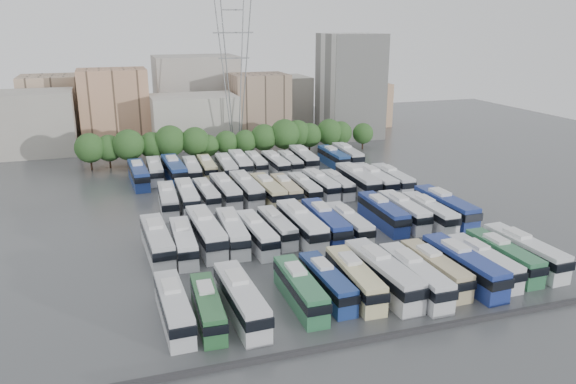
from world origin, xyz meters
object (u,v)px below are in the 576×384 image
object	(u,v)px
bus_r1_s8	(349,223)
bus_r1_s3	(232,232)
bus_r2_s6	(268,191)
bus_r3_s5	(226,167)
bus_r2_s12	(375,181)
bus_r3_s7	(256,163)
apartment_tower	(350,86)
bus_r2_s2	(187,196)
bus_r1_s1	(183,242)
bus_r0_s10	(463,265)
bus_r0_s4	(300,288)
bus_r1_s12	(429,212)
bus_r3_s3	(192,170)
bus_r3_s13	(347,155)
bus_r2_s1	(168,200)
bus_r2_s5	(246,189)
bus_r0_s11	(483,261)
bus_r2_s13	(392,179)
bus_r0_s9	(435,268)
bus_r0_s0	(174,307)
bus_r3_s0	(139,174)
bus_r1_s13	(445,207)
bus_r3_s8	(275,164)
electricity_pylon	(234,69)
bus_r0_s1	(208,307)
bus_r1_s2	(206,232)
bus_r1_s6	(301,225)
bus_r0_s2	(241,299)
bus_r0_s5	(327,282)
bus_r0_s6	(355,278)
bus_r2_s3	(206,194)
bus_r1_s7	(325,223)
bus_r2_s4	(225,191)
bus_r3_s1	(155,170)
bus_r3_s12	(333,157)
bus_r1_s5	(277,227)
bus_r3_s6	(240,164)
bus_r0_s13	(524,251)
bus_r0_s12	(503,256)
bus_r1_s0	(157,241)
bus_r1_s10	(383,213)
bus_r2_s9	(321,184)
bus_r2_s10	(337,184)
bus_r1_s4	(257,233)

from	to	relation	value
bus_r1_s8	bus_r1_s3	bearing A→B (deg)	173.45
bus_r2_s6	bus_r3_s5	distance (m)	18.08
bus_r2_s12	bus_r3_s7	bearing A→B (deg)	129.06
apartment_tower	bus_r2_s2	xyz separation A→B (m)	(-48.88, -45.54, -11.12)
bus_r1_s1	bus_r0_s10	bearing A→B (deg)	-29.35
bus_r0_s4	bus_r2_s12	size ratio (longest dim) A/B	0.92
bus_r0_s4	bus_r1_s12	size ratio (longest dim) A/B	0.97
bus_r1_s1	bus_r3_s3	bearing A→B (deg)	81.17
bus_r1_s8	bus_r3_s13	world-z (taller)	bus_r3_s13
bus_r2_s1	bus_r2_s5	size ratio (longest dim) A/B	0.91
bus_r0_s11	bus_r2_s13	xyz separation A→B (m)	(6.73, 35.15, 0.11)
bus_r0_s9	bus_r1_s8	size ratio (longest dim) A/B	1.00
bus_r0_s0	bus_r3_s0	distance (m)	52.39
bus_r1_s13	bus_r2_s6	xyz separation A→B (m)	(-23.08, 16.94, -0.14)
bus_r0_s4	bus_r2_s5	size ratio (longest dim) A/B	0.89
bus_r0_s4	bus_r1_s13	size ratio (longest dim) A/B	0.87
bus_r1_s3	bus_r3_s8	bearing A→B (deg)	66.67
electricity_pylon	bus_r0_s1	bearing A→B (deg)	-105.18
bus_r1_s2	bus_r1_s6	xyz separation A→B (m)	(13.05, -1.42, -0.01)
bus_r3_s8	bus_r3_s13	size ratio (longest dim) A/B	0.94
bus_r0_s4	bus_r2_s13	world-z (taller)	bus_r2_s13
bus_r1_s6	bus_r2_s1	bearing A→B (deg)	130.60
bus_r3_s0	bus_r0_s2	bearing A→B (deg)	-85.54
bus_r0_s5	bus_r1_s1	xyz separation A→B (m)	(-13.32, 16.43, 0.09)
bus_r1_s3	bus_r0_s4	bearing A→B (deg)	-77.81
bus_r0_s6	bus_r2_s3	bearing A→B (deg)	107.15
bus_r0_s11	bus_r3_s3	world-z (taller)	bus_r3_s3
bus_r1_s7	bus_r2_s4	bearing A→B (deg)	117.87
bus_r0_s0	bus_r0_s5	distance (m)	16.67
bus_r3_s1	bus_r3_s12	distance (m)	36.33
bus_r1_s13	bus_r3_s5	xyz separation A→B (m)	(-26.34, 34.72, -0.20)
bus_r1_s7	bus_r3_s0	distance (m)	41.93
bus_r1_s5	bus_r1_s13	xyz separation A→B (m)	(26.45, -0.82, 0.37)
bus_r1_s8	bus_r3_s6	world-z (taller)	bus_r3_s6
bus_r2_s5	bus_r3_s7	bearing A→B (deg)	69.00
bus_r0_s0	bus_r0_s13	world-z (taller)	bus_r0_s13
bus_r0_s12	bus_r1_s6	bearing A→B (deg)	138.29
bus_r1_s0	bus_r2_s6	distance (m)	26.18
bus_r0_s5	bus_r2_s3	distance (m)	37.00
bus_r0_s4	bus_r1_s10	xyz separation A→B (m)	(19.67, 19.16, 0.10)
bus_r3_s5	bus_r3_s13	distance (m)	26.45
bus_r2_s9	bus_r2_s10	world-z (taller)	bus_r2_s9
bus_r1_s6	bus_r1_s10	bearing A→B (deg)	5.27
bus_r2_s9	bus_r3_s5	world-z (taller)	bus_r3_s5
bus_r0_s9	bus_r1_s4	xyz separation A→B (m)	(-16.66, 17.06, 0.03)
bus_r3_s1	bus_r3_s12	size ratio (longest dim) A/B	0.99
bus_r1_s6	bus_r2_s3	bearing A→B (deg)	115.35
bus_r1_s4	bus_r0_s11	bearing A→B (deg)	-39.15
bus_r1_s4	bus_r1_s12	xyz separation A→B (m)	(26.59, 0.19, 0.03)
bus_r0_s5	bus_r0_s1	bearing A→B (deg)	-176.07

